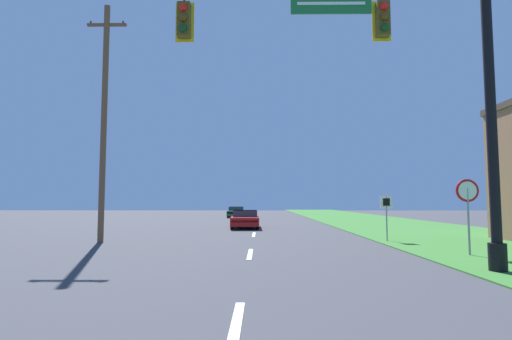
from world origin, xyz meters
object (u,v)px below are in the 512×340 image
object	(u,v)px
signal_mast	(404,76)
car_ahead	(245,219)
stop_sign	(468,200)
route_sign_post	(386,207)
far_car	(236,212)
utility_pole_near	(104,118)

from	to	relation	value
signal_mast	car_ahead	size ratio (longest dim) A/B	2.08
stop_sign	route_sign_post	distance (m)	4.93
car_ahead	far_car	world-z (taller)	same
utility_pole_near	far_car	bearing A→B (deg)	81.08
stop_sign	route_sign_post	size ratio (longest dim) A/B	1.23
route_sign_post	utility_pole_near	size ratio (longest dim) A/B	0.19
car_ahead	utility_pole_near	bearing A→B (deg)	-122.26
signal_mast	utility_pole_near	distance (m)	13.10
signal_mast	stop_sign	distance (m)	5.42
route_sign_post	utility_pole_near	world-z (taller)	utility_pole_near
signal_mast	far_car	xyz separation A→B (m)	(-6.53, 34.89, -4.50)
car_ahead	stop_sign	bearing A→B (deg)	-60.08
far_car	stop_sign	world-z (taller)	stop_sign
far_car	stop_sign	distance (m)	33.30
route_sign_post	far_car	bearing A→B (deg)	107.28
signal_mast	utility_pole_near	world-z (taller)	utility_pole_near
far_car	utility_pole_near	xyz separation A→B (m)	(-4.33, -27.59, 4.96)
stop_sign	far_car	bearing A→B (deg)	106.83
far_car	utility_pole_near	size ratio (longest dim) A/B	0.43
signal_mast	utility_pole_near	size ratio (longest dim) A/B	0.88
stop_sign	utility_pole_near	distance (m)	15.07
car_ahead	route_sign_post	size ratio (longest dim) A/B	2.26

